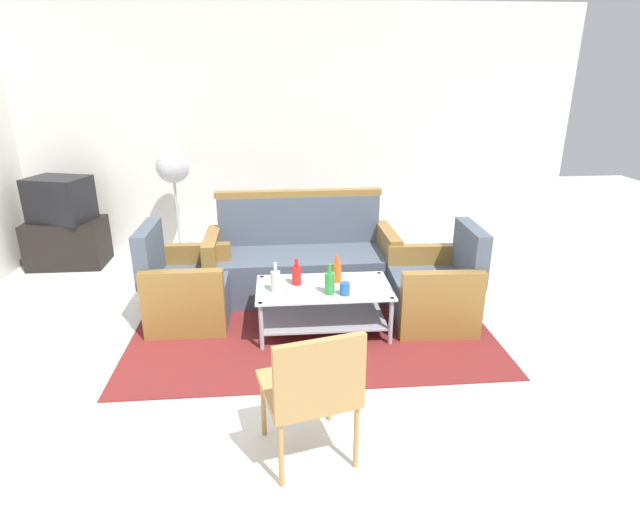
% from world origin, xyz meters
% --- Properties ---
extents(ground_plane, '(14.00, 14.00, 0.00)m').
position_xyz_m(ground_plane, '(0.00, 0.00, 0.00)').
color(ground_plane, white).
extents(wall_back, '(6.52, 0.12, 2.80)m').
position_xyz_m(wall_back, '(0.00, 3.06, 1.40)').
color(wall_back, silver).
rests_on(wall_back, ground).
extents(rug, '(2.98, 2.08, 0.01)m').
position_xyz_m(rug, '(-0.03, 0.93, 0.01)').
color(rug, maroon).
rests_on(rug, ground).
extents(couch, '(1.81, 0.76, 0.96)m').
position_xyz_m(couch, '(-0.07, 1.58, 0.32)').
color(couch, '#4C5666').
rests_on(couch, rug).
extents(armchair_left, '(0.70, 0.76, 0.85)m').
position_xyz_m(armchair_left, '(-1.10, 1.07, 0.29)').
color(armchair_left, '#4C5666').
rests_on(armchair_left, rug).
extents(armchair_right, '(0.73, 0.79, 0.85)m').
position_xyz_m(armchair_right, '(1.05, 0.86, 0.29)').
color(armchair_right, '#4C5666').
rests_on(armchair_right, rug).
extents(coffee_table, '(1.10, 0.60, 0.40)m').
position_xyz_m(coffee_table, '(0.07, 0.74, 0.27)').
color(coffee_table, silver).
rests_on(coffee_table, rug).
extents(bottle_red, '(0.08, 0.08, 0.22)m').
position_xyz_m(bottle_red, '(-0.15, 0.81, 0.50)').
color(bottle_red, red).
rests_on(bottle_red, coffee_table).
extents(bottle_clear, '(0.08, 0.08, 0.24)m').
position_xyz_m(bottle_clear, '(-0.32, 0.69, 0.50)').
color(bottle_clear, silver).
rests_on(bottle_clear, coffee_table).
extents(bottle_orange, '(0.07, 0.07, 0.24)m').
position_xyz_m(bottle_orange, '(0.19, 0.84, 0.50)').
color(bottle_orange, '#D85919').
rests_on(bottle_orange, coffee_table).
extents(bottle_green, '(0.08, 0.08, 0.25)m').
position_xyz_m(bottle_green, '(0.10, 0.61, 0.51)').
color(bottle_green, '#2D8C38').
rests_on(bottle_green, coffee_table).
extents(cup, '(0.08, 0.08, 0.10)m').
position_xyz_m(cup, '(0.22, 0.58, 0.46)').
color(cup, '#2659A5').
rests_on(cup, coffee_table).
extents(tv_stand, '(0.80, 0.50, 0.52)m').
position_xyz_m(tv_stand, '(-2.65, 2.55, 0.26)').
color(tv_stand, black).
rests_on(tv_stand, ground).
extents(television, '(0.70, 0.59, 0.48)m').
position_xyz_m(television, '(-2.65, 2.55, 0.76)').
color(television, black).
rests_on(television, tv_stand).
extents(pedestal_fan, '(0.36, 0.36, 1.27)m').
position_xyz_m(pedestal_fan, '(-1.42, 2.60, 1.01)').
color(pedestal_fan, '#2D2D33').
rests_on(pedestal_fan, ground).
extents(wicker_chair, '(0.58, 0.58, 0.84)m').
position_xyz_m(wicker_chair, '(-0.13, -0.75, 0.49)').
color(wicker_chair, '#AD844C').
rests_on(wicker_chair, ground).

